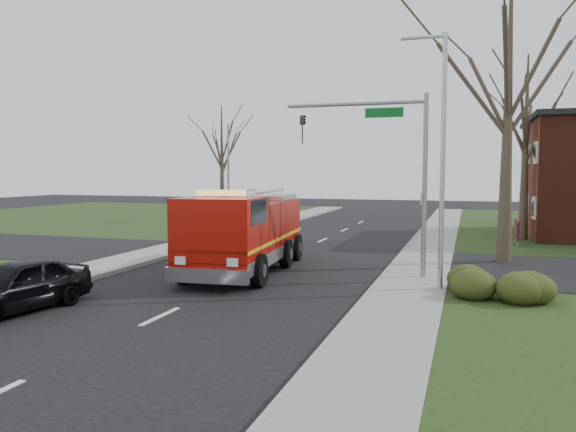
% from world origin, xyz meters
% --- Properties ---
extents(ground, '(120.00, 120.00, 0.00)m').
position_xyz_m(ground, '(0.00, 0.00, 0.00)').
color(ground, black).
rests_on(ground, ground).
extents(sidewalk_right, '(2.40, 80.00, 0.15)m').
position_xyz_m(sidewalk_right, '(6.20, 0.00, 0.07)').
color(sidewalk_right, gray).
rests_on(sidewalk_right, ground).
extents(sidewalk_left, '(2.40, 80.00, 0.15)m').
position_xyz_m(sidewalk_left, '(-6.20, 0.00, 0.07)').
color(sidewalk_left, gray).
rests_on(sidewalk_left, ground).
extents(health_center_sign, '(0.12, 2.00, 1.40)m').
position_xyz_m(health_center_sign, '(10.50, 12.50, 0.88)').
color(health_center_sign, '#440F17').
rests_on(health_center_sign, ground).
extents(hedge_corner, '(2.80, 2.00, 0.90)m').
position_xyz_m(hedge_corner, '(9.00, -1.00, 0.58)').
color(hedge_corner, '#2C3112').
rests_on(hedge_corner, lawn_right).
extents(bare_tree_near, '(6.00, 6.00, 12.00)m').
position_xyz_m(bare_tree_near, '(9.50, 6.00, 7.41)').
color(bare_tree_near, '#3F3325').
rests_on(bare_tree_near, ground).
extents(bare_tree_far, '(5.25, 5.25, 10.50)m').
position_xyz_m(bare_tree_far, '(11.00, 15.00, 6.49)').
color(bare_tree_far, '#3F3325').
rests_on(bare_tree_far, ground).
extents(bare_tree_left, '(4.50, 4.50, 9.00)m').
position_xyz_m(bare_tree_left, '(-10.00, 20.00, 5.56)').
color(bare_tree_left, '#3F3325').
rests_on(bare_tree_left, ground).
extents(traffic_signal_mast, '(5.29, 0.18, 6.80)m').
position_xyz_m(traffic_signal_mast, '(5.21, 1.50, 4.71)').
color(traffic_signal_mast, gray).
rests_on(traffic_signal_mast, ground).
extents(streetlight_pole, '(1.48, 0.16, 8.40)m').
position_xyz_m(streetlight_pole, '(7.14, -0.50, 4.55)').
color(streetlight_pole, '#B7BABF').
rests_on(streetlight_pole, ground).
extents(utility_pole_far, '(0.14, 0.14, 7.00)m').
position_xyz_m(utility_pole_far, '(-6.80, 14.00, 3.50)').
color(utility_pole_far, gray).
rests_on(utility_pole_far, ground).
extents(fire_engine, '(3.75, 8.53, 3.35)m').
position_xyz_m(fire_engine, '(-0.43, 1.12, 1.52)').
color(fire_engine, '#A70F07').
rests_on(fire_engine, ground).
extents(parked_car_maroon, '(2.45, 4.69, 1.52)m').
position_xyz_m(parked_car_maroon, '(-4.20, -6.76, 0.76)').
color(parked_car_maroon, black).
rests_on(parked_car_maroon, ground).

